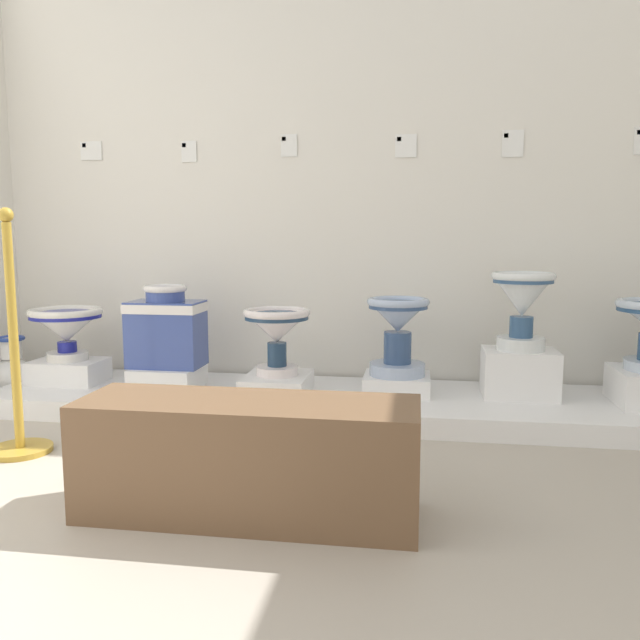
{
  "coord_description": "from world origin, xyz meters",
  "views": [
    {
      "loc": [
        2.56,
        -0.66,
        0.94
      ],
      "look_at": [
        2.04,
        2.65,
        0.5
      ],
      "focal_mm": 35.5,
      "sensor_mm": 36.0,
      "label": 1
    }
  ],
  "objects_px": {
    "plinth_block_slender_white": "(397,384)",
    "antique_toilet_slender_white": "(398,326)",
    "plinth_block_broad_patterned": "(69,371)",
    "antique_toilet_tall_cobalt": "(522,299)",
    "museum_bench": "(249,458)",
    "antique_toilet_leftmost": "(277,328)",
    "decorative_vase_companion": "(12,372)",
    "antique_toilet_broad_patterned": "(66,325)",
    "info_placard_fifth": "(513,143)",
    "antique_toilet_central_ornate": "(166,326)",
    "plinth_block_tall_cobalt": "(519,373)",
    "info_placard_first": "(91,151)",
    "stanchion_post_near_left": "(16,384)",
    "info_placard_fourth": "(406,146)",
    "plinth_block_leftmost": "(277,384)",
    "info_placard_third": "(289,145)",
    "info_placard_second": "(189,151)",
    "plinth_block_central_ornate": "(168,377)"
  },
  "relations": [
    {
      "from": "info_placard_fifth",
      "to": "plinth_block_tall_cobalt",
      "type": "bearing_deg",
      "value": -84.51
    },
    {
      "from": "info_placard_first",
      "to": "info_placard_fourth",
      "type": "bearing_deg",
      "value": 0.0
    },
    {
      "from": "info_placard_second",
      "to": "info_placard_third",
      "type": "xyz_separation_m",
      "value": [
        0.61,
        0.0,
        0.02
      ]
    },
    {
      "from": "plinth_block_central_ornate",
      "to": "antique_toilet_slender_white",
      "type": "xyz_separation_m",
      "value": [
        1.27,
        0.08,
        0.3
      ]
    },
    {
      "from": "antique_toilet_leftmost",
      "to": "plinth_block_central_ornate",
      "type": "bearing_deg",
      "value": 176.08
    },
    {
      "from": "antique_toilet_central_ornate",
      "to": "antique_toilet_slender_white",
      "type": "height_order",
      "value": "antique_toilet_central_ornate"
    },
    {
      "from": "info_placard_third",
      "to": "info_placard_fourth",
      "type": "height_order",
      "value": "info_placard_third"
    },
    {
      "from": "antique_toilet_leftmost",
      "to": "antique_toilet_tall_cobalt",
      "type": "height_order",
      "value": "antique_toilet_tall_cobalt"
    },
    {
      "from": "antique_toilet_central_ornate",
      "to": "antique_toilet_leftmost",
      "type": "bearing_deg",
      "value": -3.92
    },
    {
      "from": "antique_toilet_tall_cobalt",
      "to": "info_placard_fifth",
      "type": "height_order",
      "value": "info_placard_fifth"
    },
    {
      "from": "info_placard_first",
      "to": "info_placard_fourth",
      "type": "distance_m",
      "value": 1.92
    },
    {
      "from": "plinth_block_leftmost",
      "to": "plinth_block_broad_patterned",
      "type": "bearing_deg",
      "value": 176.35
    },
    {
      "from": "plinth_block_leftmost",
      "to": "antique_toilet_leftmost",
      "type": "distance_m",
      "value": 0.3
    },
    {
      "from": "info_placard_first",
      "to": "info_placard_second",
      "type": "distance_m",
      "value": 0.63
    },
    {
      "from": "plinth_block_tall_cobalt",
      "to": "stanchion_post_near_left",
      "type": "bearing_deg",
      "value": -157.73
    },
    {
      "from": "plinth_block_central_ornate",
      "to": "plinth_block_slender_white",
      "type": "xyz_separation_m",
      "value": [
        1.27,
        0.08,
        -0.01
      ]
    },
    {
      "from": "plinth_block_tall_cobalt",
      "to": "info_placard_fourth",
      "type": "bearing_deg",
      "value": 151.22
    },
    {
      "from": "antique_toilet_broad_patterned",
      "to": "info_placard_third",
      "type": "xyz_separation_m",
      "value": [
        1.23,
        0.4,
        1.03
      ]
    },
    {
      "from": "plinth_block_slender_white",
      "to": "info_placard_third",
      "type": "bearing_deg",
      "value": 151.59
    },
    {
      "from": "plinth_block_broad_patterned",
      "to": "decorative_vase_companion",
      "type": "height_order",
      "value": "decorative_vase_companion"
    },
    {
      "from": "plinth_block_leftmost",
      "to": "info_placard_fourth",
      "type": "relative_size",
      "value": 3.08
    },
    {
      "from": "antique_toilet_broad_patterned",
      "to": "info_placard_first",
      "type": "xyz_separation_m",
      "value": [
        -0.02,
        0.4,
        1.03
      ]
    },
    {
      "from": "antique_toilet_leftmost",
      "to": "plinth_block_tall_cobalt",
      "type": "distance_m",
      "value": 1.3
    },
    {
      "from": "antique_toilet_central_ornate",
      "to": "museum_bench",
      "type": "bearing_deg",
      "value": -57.59
    },
    {
      "from": "info_placard_fifth",
      "to": "antique_toilet_central_ornate",
      "type": "bearing_deg",
      "value": -166.75
    },
    {
      "from": "plinth_block_central_ornate",
      "to": "info_placard_second",
      "type": "bearing_deg",
      "value": 90.78
    },
    {
      "from": "plinth_block_slender_white",
      "to": "antique_toilet_slender_white",
      "type": "distance_m",
      "value": 0.32
    },
    {
      "from": "antique_toilet_leftmost",
      "to": "antique_toilet_central_ornate",
      "type": "bearing_deg",
      "value": 176.08
    },
    {
      "from": "plinth_block_broad_patterned",
      "to": "antique_toilet_tall_cobalt",
      "type": "height_order",
      "value": "antique_toilet_tall_cobalt"
    },
    {
      "from": "plinth_block_slender_white",
      "to": "decorative_vase_companion",
      "type": "height_order",
      "value": "decorative_vase_companion"
    },
    {
      "from": "info_placard_fourth",
      "to": "antique_toilet_broad_patterned",
      "type": "bearing_deg",
      "value": -168.0
    },
    {
      "from": "antique_toilet_slender_white",
      "to": "antique_toilet_central_ornate",
      "type": "bearing_deg",
      "value": -176.23
    },
    {
      "from": "plinth_block_tall_cobalt",
      "to": "stanchion_post_near_left",
      "type": "relative_size",
      "value": 0.35
    },
    {
      "from": "antique_toilet_central_ornate",
      "to": "antique_toilet_slender_white",
      "type": "relative_size",
      "value": 1.09
    },
    {
      "from": "plinth_block_central_ornate",
      "to": "antique_toilet_slender_white",
      "type": "bearing_deg",
      "value": 3.77
    },
    {
      "from": "plinth_block_slender_white",
      "to": "info_placard_fourth",
      "type": "relative_size",
      "value": 2.75
    },
    {
      "from": "plinth_block_slender_white",
      "to": "plinth_block_tall_cobalt",
      "type": "distance_m",
      "value": 0.64
    },
    {
      "from": "plinth_block_broad_patterned",
      "to": "plinth_block_leftmost",
      "type": "relative_size",
      "value": 1.01
    },
    {
      "from": "antique_toilet_tall_cobalt",
      "to": "info_placard_fifth",
      "type": "xyz_separation_m",
      "value": [
        -0.03,
        0.34,
        0.84
      ]
    },
    {
      "from": "museum_bench",
      "to": "antique_toilet_leftmost",
      "type": "bearing_deg",
      "value": 98.21
    },
    {
      "from": "antique_toilet_leftmost",
      "to": "info_placard_first",
      "type": "height_order",
      "value": "info_placard_first"
    },
    {
      "from": "antique_toilet_broad_patterned",
      "to": "antique_toilet_tall_cobalt",
      "type": "bearing_deg",
      "value": 1.44
    },
    {
      "from": "plinth_block_slender_white",
      "to": "antique_toilet_broad_patterned",
      "type": "bearing_deg",
      "value": -178.57
    },
    {
      "from": "decorative_vase_companion",
      "to": "plinth_block_central_ornate",
      "type": "bearing_deg",
      "value": -2.9
    },
    {
      "from": "antique_toilet_tall_cobalt",
      "to": "info_placard_first",
      "type": "bearing_deg",
      "value": 172.35
    },
    {
      "from": "antique_toilet_leftmost",
      "to": "museum_bench",
      "type": "relative_size",
      "value": 0.31
    },
    {
      "from": "info_placard_first",
      "to": "info_placard_second",
      "type": "bearing_deg",
      "value": -0.0
    },
    {
      "from": "plinth_block_central_ornate",
      "to": "plinth_block_tall_cobalt",
      "type": "height_order",
      "value": "plinth_block_tall_cobalt"
    },
    {
      "from": "antique_toilet_leftmost",
      "to": "info_placard_third",
      "type": "relative_size",
      "value": 2.78
    },
    {
      "from": "plinth_block_leftmost",
      "to": "antique_toilet_slender_white",
      "type": "xyz_separation_m",
      "value": [
        0.63,
        0.13,
        0.31
      ]
    }
  ]
}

